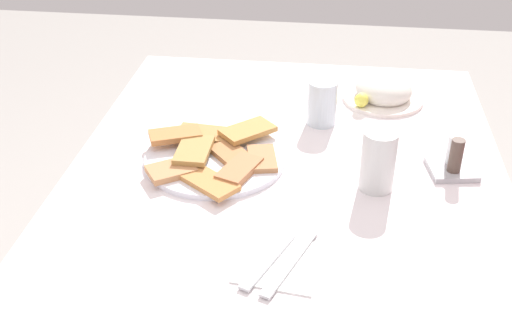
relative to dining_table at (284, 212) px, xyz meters
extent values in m
cube|color=white|center=(0.00, 0.00, 0.06)|extent=(1.19, 0.88, 0.02)
cylinder|color=#4A5250|center=(-0.53, -0.38, -0.30)|extent=(0.04, 0.04, 0.70)
cylinder|color=#4A5250|center=(-0.53, 0.38, -0.30)|extent=(0.04, 0.04, 0.70)
cylinder|color=white|center=(-0.06, -0.15, 0.08)|extent=(0.29, 0.29, 0.01)
cube|color=tan|center=(-0.05, -0.19, 0.11)|extent=(0.11, 0.07, 0.01)
cube|color=#BF8649|center=(-0.14, -0.18, 0.09)|extent=(0.08, 0.14, 0.01)
cube|color=#B67846|center=(-0.05, -0.11, 0.09)|extent=(0.12, 0.12, 0.01)
cube|color=#BF784B|center=(0.00, -0.09, 0.09)|extent=(0.12, 0.09, 0.02)
cube|color=#BA7E50|center=(-0.05, -0.05, 0.09)|extent=(0.11, 0.07, 0.01)
cube|color=#CB8647|center=(0.05, -0.14, 0.09)|extent=(0.12, 0.13, 0.01)
cube|color=#C38C48|center=(-0.14, -0.09, 0.11)|extent=(0.12, 0.13, 0.01)
cube|color=#C87C43|center=(-0.10, -0.24, 0.11)|extent=(0.09, 0.12, 0.01)
cube|color=tan|center=(0.02, -0.22, 0.09)|extent=(0.10, 0.11, 0.01)
cylinder|color=white|center=(-0.39, 0.21, 0.08)|extent=(0.19, 0.19, 0.01)
ellipsoid|color=silver|center=(-0.39, 0.21, 0.10)|extent=(0.19, 0.19, 0.07)
sphere|color=#EBE350|center=(-0.33, 0.15, 0.10)|extent=(0.03, 0.03, 0.03)
cylinder|color=silver|center=(0.00, 0.18, 0.14)|extent=(0.09, 0.09, 0.12)
cylinder|color=silver|center=(-0.25, 0.06, 0.13)|extent=(0.07, 0.07, 0.10)
cube|color=white|center=(0.25, 0.01, 0.08)|extent=(0.15, 0.15, 0.00)
cube|color=silver|center=(0.25, -0.01, 0.08)|extent=(0.16, 0.08, 0.00)
cube|color=silver|center=(0.25, 0.03, 0.08)|extent=(0.18, 0.08, 0.00)
cube|color=#B2B2B7|center=(-0.08, 0.33, 0.08)|extent=(0.10, 0.10, 0.01)
cylinder|color=white|center=(-0.09, 0.33, 0.12)|extent=(0.03, 0.03, 0.06)
cylinder|color=brown|center=(-0.06, 0.33, 0.12)|extent=(0.03, 0.03, 0.07)
camera|label=1|loc=(1.05, 0.08, 0.77)|focal=44.93mm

